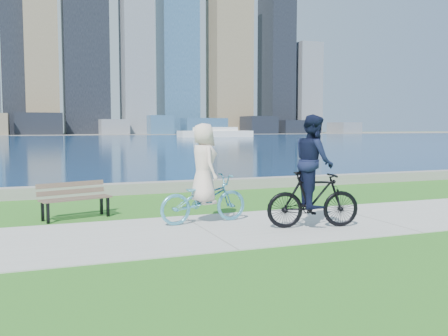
% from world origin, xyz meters
% --- Properties ---
extents(ground, '(320.00, 320.00, 0.00)m').
position_xyz_m(ground, '(0.00, 0.00, 0.00)').
color(ground, '#25661B').
rests_on(ground, ground).
extents(concrete_path, '(80.00, 3.50, 0.02)m').
position_xyz_m(concrete_path, '(0.00, 0.00, 0.01)').
color(concrete_path, '#A8A8A3').
rests_on(concrete_path, ground).
extents(seawall, '(90.00, 0.50, 0.35)m').
position_xyz_m(seawall, '(0.00, 6.20, 0.17)').
color(seawall, gray).
rests_on(seawall, ground).
extents(bay_water, '(320.00, 131.00, 0.01)m').
position_xyz_m(bay_water, '(0.00, 72.00, 0.00)').
color(bay_water, navy).
rests_on(bay_water, ground).
extents(far_shore, '(320.00, 30.00, 0.12)m').
position_xyz_m(far_shore, '(0.00, 130.00, 0.06)').
color(far_shore, slate).
rests_on(far_shore, ground).
extents(city_skyline, '(179.72, 23.08, 76.00)m').
position_xyz_m(city_skyline, '(4.62, 130.18, 26.04)').
color(city_skyline, slate).
rests_on(city_skyline, ground).
extents(ferry_far, '(14.82, 4.23, 2.01)m').
position_xyz_m(ferry_far, '(30.72, 84.68, 0.84)').
color(ferry_far, white).
rests_on(ferry_far, ground).
extents(park_bench, '(1.72, 1.01, 0.84)m').
position_xyz_m(park_bench, '(-2.41, 2.46, 0.51)').
color(park_bench, black).
rests_on(park_bench, ground).
extents(cyclist_woman, '(0.89, 2.08, 2.20)m').
position_xyz_m(cyclist_woman, '(0.21, 0.78, 0.84)').
color(cyclist_woman, '#51A6C5').
rests_on(cyclist_woman, ground).
extents(cyclist_man, '(1.00, 2.05, 2.37)m').
position_xyz_m(cyclist_man, '(2.20, -0.54, 1.02)').
color(cyclist_man, black).
rests_on(cyclist_man, ground).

